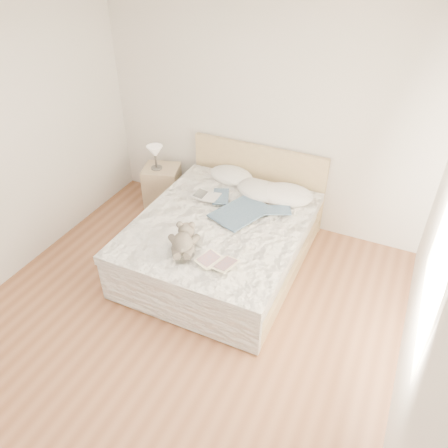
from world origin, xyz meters
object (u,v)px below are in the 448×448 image
(bed, at_px, (224,239))
(photo_book, at_px, (206,196))
(teddy_bear, at_px, (183,249))
(table_lamp, at_px, (155,153))
(nightstand, at_px, (163,186))
(childrens_book, at_px, (217,262))

(bed, bearing_deg, photo_book, 143.87)
(photo_book, distance_m, teddy_bear, 0.99)
(photo_book, height_order, teddy_bear, teddy_bear)
(table_lamp, relative_size, teddy_bear, 0.83)
(bed, height_order, photo_book, bed)
(nightstand, distance_m, teddy_bear, 1.86)
(nightstand, distance_m, childrens_book, 2.11)
(nightstand, relative_size, photo_book, 1.82)
(bed, xyz_separation_m, teddy_bear, (-0.10, -0.72, 0.34))
(teddy_bear, bearing_deg, nightstand, 103.77)
(teddy_bear, bearing_deg, photo_book, 79.09)
(bed, height_order, teddy_bear, bed)
(table_lamp, bearing_deg, childrens_book, -42.23)
(bed, xyz_separation_m, nightstand, (-1.24, 0.71, -0.03))
(bed, bearing_deg, nightstand, 150.14)
(bed, relative_size, nightstand, 3.83)
(bed, relative_size, photo_book, 6.96)
(table_lamp, xyz_separation_m, childrens_book, (1.54, -1.40, -0.16))
(photo_book, bearing_deg, table_lamp, 155.07)
(table_lamp, height_order, photo_book, table_lamp)
(childrens_book, bearing_deg, teddy_bear, -166.20)
(bed, relative_size, table_lamp, 6.80)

